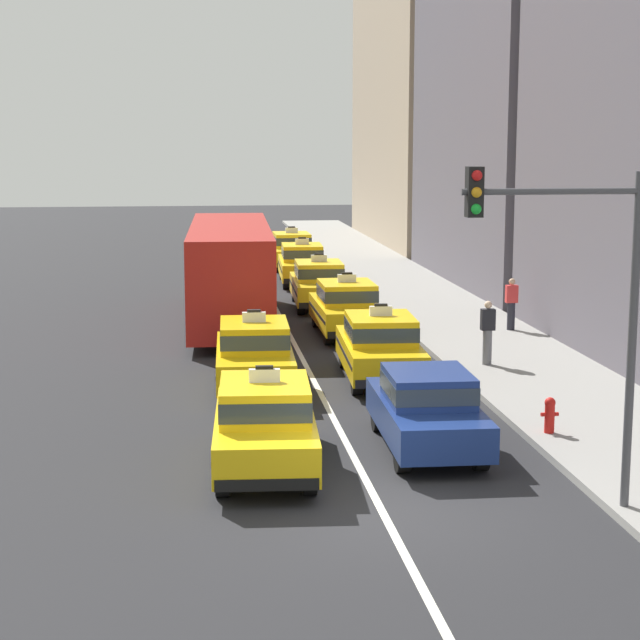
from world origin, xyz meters
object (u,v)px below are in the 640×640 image
(bus_left_third, at_px, (230,268))
(taxi_right_sixth, at_px, (291,250))
(taxi_left_nearest, at_px, (265,423))
(sedan_right_nearest, at_px, (427,407))
(taxi_left_second, at_px, (254,353))
(taxi_right_fifth, at_px, (302,263))
(traffic_light_pole, at_px, (576,281))
(taxi_right_second, at_px, (380,346))
(pedestrian_mid_block, at_px, (511,304))
(pedestrian_near_crosswalk, at_px, (488,332))
(taxi_right_fourth, at_px, (319,283))
(fire_hydrant, at_px, (550,413))
(taxi_right_third, at_px, (346,307))

(bus_left_third, bearing_deg, taxi_right_sixth, 77.03)
(taxi_left_nearest, xyz_separation_m, sedan_right_nearest, (3.21, 0.86, -0.03))
(taxi_left_second, distance_m, taxi_right_fifth, 18.91)
(taxi_right_sixth, bearing_deg, traffic_light_pole, -87.94)
(taxi_left_second, height_order, bus_left_third, bus_left_third)
(taxi_right_second, xyz_separation_m, pedestrian_mid_block, (5.13, 5.81, 0.08))
(pedestrian_near_crosswalk, bearing_deg, taxi_right_fourth, 105.83)
(taxi_left_nearest, distance_m, fire_hydrant, 5.95)
(sedan_right_nearest, relative_size, taxi_right_fifth, 0.94)
(taxi_right_third, bearing_deg, taxi_right_fifth, 90.61)
(taxi_right_second, bearing_deg, pedestrian_near_crosswalk, 16.27)
(sedan_right_nearest, relative_size, taxi_right_third, 0.95)
(sedan_right_nearest, relative_size, taxi_right_second, 0.94)
(taxi_left_nearest, relative_size, taxi_right_fifth, 1.00)
(taxi_left_nearest, bearing_deg, taxi_right_second, 64.22)
(pedestrian_mid_block, relative_size, fire_hydrant, 2.19)
(taxi_left_nearest, height_order, traffic_light_pole, traffic_light_pole)
(taxi_left_nearest, relative_size, fire_hydrant, 6.37)
(taxi_right_third, bearing_deg, taxi_right_sixth, 90.14)
(pedestrian_near_crosswalk, relative_size, pedestrian_mid_block, 1.05)
(taxi_right_third, relative_size, taxi_right_fifth, 0.99)
(pedestrian_near_crosswalk, relative_size, fire_hydrant, 2.30)
(bus_left_third, xyz_separation_m, taxi_right_second, (3.36, -8.80, -0.94))
(bus_left_third, height_order, taxi_right_second, bus_left_third)
(taxi_right_fourth, xyz_separation_m, fire_hydrant, (2.55, -17.57, -0.33))
(taxi_right_second, distance_m, taxi_right_sixth, 23.54)
(taxi_right_second, distance_m, fire_hydrant, 6.24)
(taxi_right_third, relative_size, fire_hydrant, 6.25)
(taxi_right_third, distance_m, taxi_right_fifth, 11.80)
(taxi_right_fourth, bearing_deg, bus_left_third, -137.02)
(taxi_right_fifth, xyz_separation_m, taxi_right_sixth, (0.08, 5.44, 0.00))
(sedan_right_nearest, bearing_deg, fire_hydrant, 8.31)
(taxi_right_fifth, bearing_deg, taxi_left_nearest, -97.54)
(pedestrian_mid_block, bearing_deg, taxi_right_third, 174.44)
(pedestrian_mid_block, height_order, fire_hydrant, pedestrian_mid_block)
(taxi_right_fifth, bearing_deg, taxi_right_sixth, 89.12)
(taxi_left_second, bearing_deg, pedestrian_near_crosswalk, 12.98)
(taxi_left_second, bearing_deg, taxi_right_fifth, 80.51)
(taxi_right_second, bearing_deg, pedestrian_mid_block, 48.58)
(taxi_right_sixth, distance_m, pedestrian_mid_block, 18.45)
(fire_hydrant, bearing_deg, pedestrian_near_crosswalk, 85.18)
(pedestrian_near_crosswalk, bearing_deg, traffic_light_pole, -99.06)
(bus_left_third, xyz_separation_m, fire_hydrant, (5.80, -14.54, -1.27))
(taxi_right_third, bearing_deg, traffic_light_pole, -85.92)
(pedestrian_mid_block, bearing_deg, taxi_right_fifth, 112.86)
(sedan_right_nearest, bearing_deg, taxi_right_third, 88.91)
(bus_left_third, relative_size, fire_hydrant, 15.46)
(taxi_right_third, bearing_deg, taxi_right_second, -90.67)
(taxi_right_fifth, height_order, pedestrian_near_crosswalk, taxi_right_fifth)
(taxi_left_nearest, distance_m, pedestrian_mid_block, 15.36)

